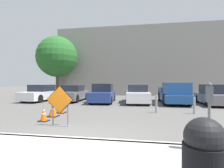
{
  "coord_description": "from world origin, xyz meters",
  "views": [
    {
      "loc": [
        1.84,
        -4.52,
        1.66
      ],
      "look_at": [
        -1.28,
        13.71,
        1.47
      ],
      "focal_mm": 28.0,
      "sensor_mm": 36.0,
      "label": 1
    }
  ],
  "objects": [
    {
      "name": "ground_plane",
      "position": [
        0.0,
        10.0,
        0.0
      ],
      "size": [
        96.0,
        96.0,
        0.0
      ],
      "primitive_type": "plane",
      "color": "#565451"
    },
    {
      "name": "road_closed_sign",
      "position": [
        -1.22,
        1.65,
        0.85
      ],
      "size": [
        1.08,
        0.2,
        1.53
      ],
      "color": "black",
      "rests_on": "ground_plane"
    },
    {
      "name": "sidewalk_strip",
      "position": [
        0.0,
        -1.4,
        0.07
      ],
      "size": [
        29.46,
        2.81,
        0.14
      ],
      "color": "#999993",
      "rests_on": "ground_plane"
    },
    {
      "name": "street_tree_behind_lot",
      "position": [
        -8.32,
        15.27,
        4.75
      ],
      "size": [
        4.92,
        4.92,
        7.22
      ],
      "color": "#513823",
      "rests_on": "ground_plane"
    },
    {
      "name": "parked_car_fourth",
      "position": [
        1.48,
        9.83,
        0.68
      ],
      "size": [
        2.01,
        4.74,
        1.45
      ],
      "rotation": [
        0.0,
        0.0,
        3.21
      ],
      "color": "silver",
      "rests_on": "ground_plane"
    },
    {
      "name": "parking_meter",
      "position": [
        3.31,
        -0.37,
        1.17
      ],
      "size": [
        0.11,
        0.15,
        1.51
      ],
      "color": "#59595B",
      "rests_on": "sidewalk_strip"
    },
    {
      "name": "bollard_nearest",
      "position": [
        2.62,
        5.18,
        0.5
      ],
      "size": [
        0.12,
        0.12,
        0.95
      ],
      "color": "gray",
      "rests_on": "ground_plane"
    },
    {
      "name": "trash_bin",
      "position": [
        2.66,
        -2.06,
        0.67
      ],
      "size": [
        0.55,
        0.55,
        1.06
      ],
      "color": "black",
      "rests_on": "sidewalk_strip"
    },
    {
      "name": "pickup_truck",
      "position": [
        4.3,
        9.63,
        0.74
      ],
      "size": [
        1.96,
        5.28,
        1.63
      ],
      "rotation": [
        0.0,
        0.0,
        3.15
      ],
      "color": "navy",
      "rests_on": "ground_plane"
    },
    {
      "name": "parked_car_second",
      "position": [
        -4.15,
        10.05,
        0.65
      ],
      "size": [
        1.9,
        4.16,
        1.4
      ],
      "rotation": [
        0.0,
        0.0,
        3.18
      ],
      "color": "slate",
      "rests_on": "ground_plane"
    },
    {
      "name": "parked_car_fifth",
      "position": [
        7.12,
        9.42,
        0.67
      ],
      "size": [
        1.95,
        4.15,
        1.5
      ],
      "rotation": [
        0.0,
        0.0,
        3.12
      ],
      "color": "slate",
      "rests_on": "ground_plane"
    },
    {
      "name": "parked_car_nearest",
      "position": [
        -6.96,
        9.71,
        0.66
      ],
      "size": [
        1.96,
        4.42,
        1.44
      ],
      "rotation": [
        0.0,
        0.0,
        3.09
      ],
      "color": "silver",
      "rests_on": "ground_plane"
    },
    {
      "name": "traffic_cone_second",
      "position": [
        -2.4,
        3.3,
        0.36
      ],
      "size": [
        0.52,
        0.52,
        0.74
      ],
      "color": "black",
      "rests_on": "ground_plane"
    },
    {
      "name": "parked_car_third",
      "position": [
        -1.34,
        9.58,
        0.7
      ],
      "size": [
        2.0,
        4.29,
        1.55
      ],
      "rotation": [
        0.0,
        0.0,
        3.21
      ],
      "color": "navy",
      "rests_on": "ground_plane"
    },
    {
      "name": "traffic_cone_third",
      "position": [
        -2.48,
        4.31,
        0.33
      ],
      "size": [
        0.53,
        0.53,
        0.69
      ],
      "color": "black",
      "rests_on": "ground_plane"
    },
    {
      "name": "building_facade_backdrop",
      "position": [
        1.31,
        19.66,
        4.36
      ],
      "size": [
        21.1,
        5.0,
        8.72
      ],
      "color": "gray",
      "rests_on": "ground_plane"
    },
    {
      "name": "traffic_cone_nearest",
      "position": [
        -2.27,
        2.29,
        0.31
      ],
      "size": [
        0.38,
        0.38,
        0.64
      ],
      "color": "black",
      "rests_on": "ground_plane"
    },
    {
      "name": "curb_lip",
      "position": [
        0.0,
        0.0,
        0.07
      ],
      "size": [
        29.46,
        0.2,
        0.14
      ],
      "color": "#999993",
      "rests_on": "ground_plane"
    },
    {
      "name": "bollard_second",
      "position": [
        4.55,
        5.18,
        0.46
      ],
      "size": [
        0.12,
        0.12,
        0.88
      ],
      "color": "gray",
      "rests_on": "ground_plane"
    }
  ]
}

